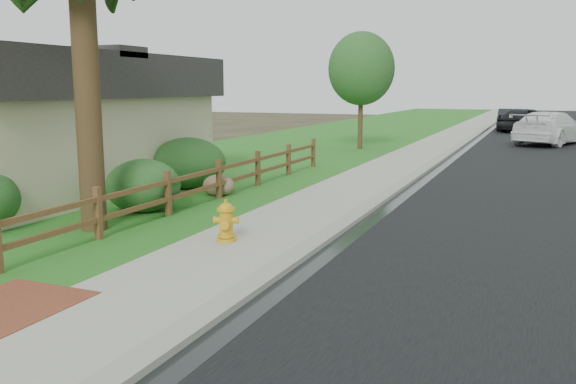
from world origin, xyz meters
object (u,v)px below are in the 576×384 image
at_px(fire_hydrant, 226,222).
at_px(dark_car_mid, 525,119).
at_px(white_suv, 551,128).
at_px(ranch_fence, 195,184).

xyz_separation_m(fire_hydrant, dark_car_mid, (4.24, 34.24, 0.38)).
bearing_deg(white_suv, fire_hydrant, 96.86).
bearing_deg(fire_hydrant, dark_car_mid, 82.95).
distance_m(fire_hydrant, white_suv, 25.64).
relative_size(ranch_fence, fire_hydrant, 20.96).
xyz_separation_m(ranch_fence, dark_car_mid, (6.67, 31.34, 0.24)).
bearing_deg(white_suv, ranch_fence, 89.49).
height_order(ranch_fence, dark_car_mid, dark_car_mid).
distance_m(white_suv, dark_car_mid, 9.40).
relative_size(white_suv, dark_car_mid, 1.21).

